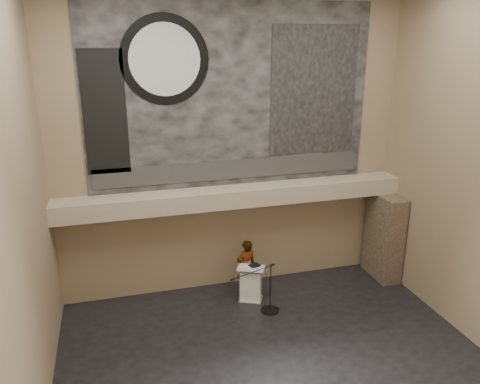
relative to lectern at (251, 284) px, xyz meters
name	(u,v)px	position (x,y,z in m)	size (l,w,h in m)	color
floor	(277,363)	(-0.20, -2.76, -0.55)	(10.00, 10.00, 0.00)	black
wall_back	(232,148)	(-0.20, 1.24, 3.70)	(10.00, 0.02, 8.50)	#8F775B
wall_front	(392,284)	(-0.20, -6.76, 3.70)	(10.00, 0.02, 8.50)	#8F775B
wall_left	(18,214)	(-5.20, -2.76, 3.70)	(0.02, 8.00, 8.50)	#8F775B
soffit	(236,196)	(-0.20, 0.84, 2.40)	(10.00, 0.80, 0.50)	tan
sprinkler_left	(181,211)	(-1.80, 0.79, 2.12)	(0.04, 0.04, 0.06)	#B2893D
sprinkler_right	(299,200)	(1.70, 0.79, 2.12)	(0.04, 0.04, 0.06)	#B2893D
banner	(232,97)	(-0.20, 1.21, 5.15)	(8.00, 0.05, 5.00)	black
banner_text_strip	(233,169)	(-0.20, 1.17, 3.10)	(7.76, 0.02, 0.55)	#2B2B2B
banner_clock_rim	(165,60)	(-2.00, 1.17, 6.15)	(2.30, 2.30, 0.02)	black
banner_clock_face	(165,60)	(-2.00, 1.15, 6.15)	(1.84, 1.84, 0.02)	silver
banner_building_print	(314,91)	(2.20, 1.17, 5.25)	(2.60, 0.02, 3.60)	black
banner_brick_print	(105,113)	(-3.60, 1.17, 4.85)	(1.10, 0.02, 3.20)	black
stone_pier	(384,236)	(4.45, 0.39, 0.80)	(0.60, 1.40, 2.70)	#433729
lectern	(251,284)	(0.00, 0.00, 0.00)	(0.90, 0.79, 1.14)	silver
binder	(254,265)	(0.11, 0.02, 0.56)	(0.29, 0.23, 0.04)	black
papers	(248,268)	(-0.10, -0.06, 0.55)	(0.23, 0.32, 0.01)	white
speaker_person	(246,267)	(0.00, 0.50, 0.29)	(0.62, 0.40, 1.69)	silver
mic_stand	(269,304)	(0.32, -0.65, -0.33)	(1.52, 0.75, 1.44)	black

